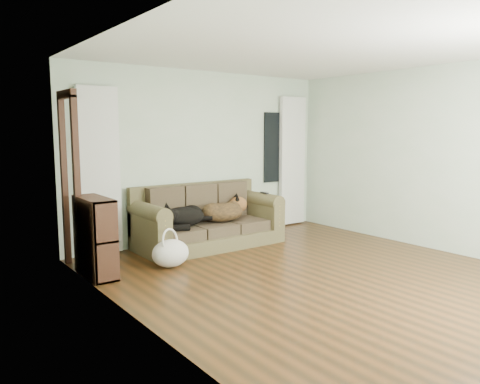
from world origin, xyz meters
TOP-DOWN VIEW (x-y plane):
  - floor at (0.00, 0.00)m, footprint 5.00×5.00m
  - ceiling at (0.00, 0.00)m, footprint 5.00×5.00m
  - wall_back at (0.00, 2.50)m, footprint 4.50×0.04m
  - wall_left at (-2.25, 0.00)m, footprint 0.04×5.00m
  - wall_right at (2.25, 0.00)m, footprint 0.04×5.00m
  - curtain_left at (-1.70, 2.42)m, footprint 0.55×0.08m
  - curtain_right at (1.80, 2.42)m, footprint 0.55×0.08m
  - window_pane at (1.45, 2.47)m, footprint 0.50×0.03m
  - door_casing at (-2.20, 2.05)m, footprint 0.07×0.60m
  - sofa at (-0.25, 1.97)m, footprint 2.13×0.92m
  - dog_black_lab at (-0.74, 1.95)m, footprint 0.68×0.48m
  - dog_shepherd at (0.00, 1.96)m, footprint 0.77×0.60m
  - tv_remote at (0.69, 1.85)m, footprint 0.08×0.19m
  - tote_bag at (-1.22, 1.35)m, footprint 0.53×0.44m
  - bookshelf at (-2.09, 1.57)m, footprint 0.32×0.76m

SIDE VIEW (x-z plane):
  - floor at x=0.00m, z-range 0.00..0.00m
  - tote_bag at x=-1.22m, z-range -0.01..0.33m
  - sofa at x=-0.25m, z-range 0.01..0.89m
  - dog_black_lab at x=-0.74m, z-range 0.34..0.62m
  - dog_shepherd at x=0.00m, z-range 0.34..0.64m
  - bookshelf at x=-2.09m, z-range 0.04..0.96m
  - tv_remote at x=0.69m, z-range 0.72..0.74m
  - door_casing at x=-2.20m, z-range 0.00..2.10m
  - curtain_left at x=-1.70m, z-range 0.02..2.27m
  - curtain_right at x=1.80m, z-range 0.02..2.27m
  - wall_back at x=0.00m, z-range 0.00..2.60m
  - wall_left at x=-2.25m, z-range 0.00..2.60m
  - wall_right at x=2.25m, z-range 0.00..2.60m
  - window_pane at x=1.45m, z-range 0.80..2.00m
  - ceiling at x=0.00m, z-range 2.60..2.60m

